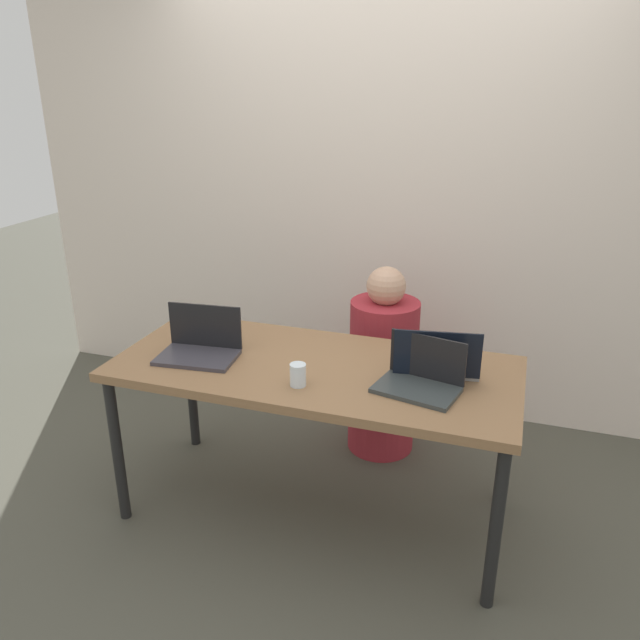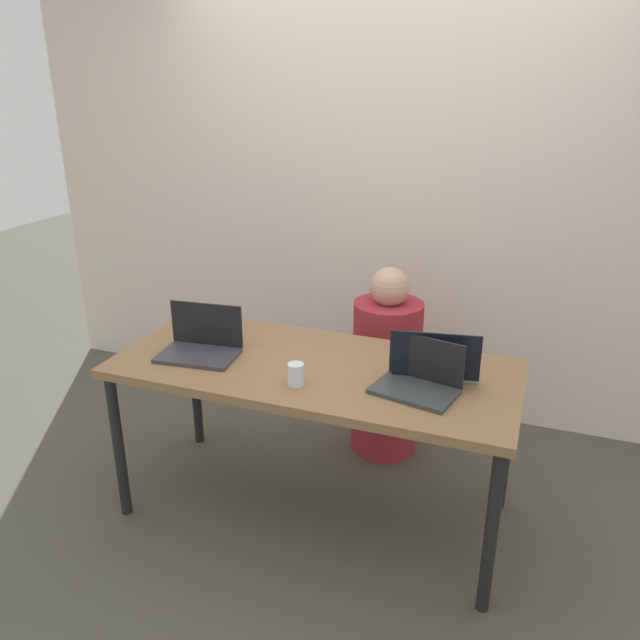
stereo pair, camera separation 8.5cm
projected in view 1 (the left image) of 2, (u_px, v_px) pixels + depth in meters
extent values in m
plane|color=#4A493D|center=(315.00, 509.00, 2.97)|extent=(12.00, 12.00, 0.00)
cube|color=beige|center=(383.00, 191.00, 3.57)|extent=(4.54, 0.10, 2.62)
cube|color=olive|center=(314.00, 369.00, 2.70)|extent=(1.74, 0.76, 0.04)
cylinder|color=black|center=(117.00, 450.00, 2.79)|extent=(0.05, 0.05, 0.72)
cylinder|color=black|center=(496.00, 529.00, 2.30)|extent=(0.05, 0.05, 0.72)
cylinder|color=black|center=(191.00, 386.00, 3.38)|extent=(0.05, 0.05, 0.72)
cylinder|color=black|center=(505.00, 438.00, 2.89)|extent=(0.05, 0.05, 0.72)
cylinder|color=#9F2731|center=(383.00, 377.00, 3.34)|extent=(0.42, 0.42, 0.85)
sphere|color=tan|center=(386.00, 286.00, 3.15)|extent=(0.20, 0.20, 0.20)
cube|color=#B1B4B7|center=(435.00, 366.00, 2.66)|extent=(0.38, 0.27, 0.02)
cube|color=black|center=(437.00, 354.00, 2.52)|extent=(0.35, 0.07, 0.19)
sphere|color=white|center=(437.00, 355.00, 2.51)|extent=(0.03, 0.03, 0.03)
cube|color=#333A3A|center=(416.00, 390.00, 2.46)|extent=(0.36, 0.26, 0.02)
cube|color=black|center=(427.00, 357.00, 2.51)|extent=(0.31, 0.08, 0.18)
sphere|color=white|center=(429.00, 356.00, 2.52)|extent=(0.03, 0.03, 0.03)
cube|color=#39363E|center=(197.00, 358.00, 2.74)|extent=(0.36, 0.25, 0.02)
cube|color=black|center=(205.00, 325.00, 2.81)|extent=(0.34, 0.05, 0.20)
sphere|color=white|center=(206.00, 324.00, 2.82)|extent=(0.04, 0.04, 0.04)
cylinder|color=silver|center=(297.00, 375.00, 2.50)|extent=(0.07, 0.07, 0.09)
cylinder|color=silver|center=(297.00, 379.00, 2.51)|extent=(0.06, 0.06, 0.05)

